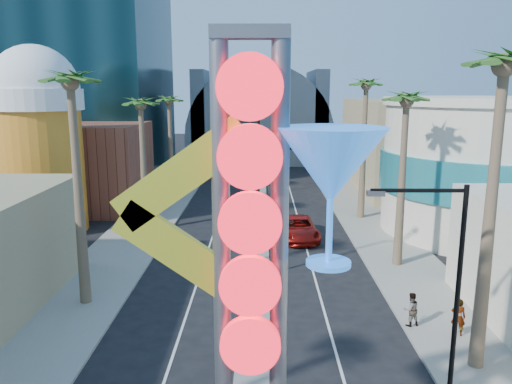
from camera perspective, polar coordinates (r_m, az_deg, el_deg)
name	(u,v)px	position (r m, az deg, el deg)	size (l,w,h in m)	color
sidewalk_west	(153,215)	(46.00, -11.66, -2.54)	(5.00, 100.00, 0.15)	gray
sidewalk_east	(364,215)	(45.89, 12.23, -2.60)	(5.00, 100.00, 0.15)	gray
median	(259,207)	(47.86, 0.30, -1.74)	(1.60, 84.00, 0.15)	gray
brick_filler_west	(90,166)	(49.84, -18.45, 2.79)	(10.00, 10.00, 8.00)	brown
filler_east	(400,145)	(59.03, 16.15, 5.20)	(10.00, 20.00, 10.00)	tan
beer_mug	(39,133)	(42.38, -23.56, 6.21)	(7.00, 7.00, 14.50)	orange
turquoise_building	(489,167)	(42.85, 25.10, 2.62)	(16.60, 16.60, 10.60)	beige
canopy	(260,133)	(80.85, 0.44, 6.78)	(22.00, 16.00, 22.00)	slate
neon_sign	(284,251)	(12.16, 3.23, -6.79)	(6.53, 2.60, 12.55)	gray
streetlight_0	(266,198)	(29.24, 1.17, -0.74)	(3.79, 0.25, 8.00)	black
streetlight_1	(254,150)	(52.94, -0.25, 4.84)	(3.79, 0.25, 8.00)	black
streetlight_2	(446,274)	(18.87, 20.87, -8.71)	(3.45, 0.25, 8.00)	black
palm_1	(71,96)	(26.25, -20.37, 10.22)	(2.40, 2.40, 12.70)	brown
palm_2	(141,112)	(39.69, -13.03, 8.94)	(2.40, 2.40, 11.20)	brown
palm_3	(169,106)	(51.43, -9.89, 9.61)	(2.40, 2.40, 11.20)	brown
palm_5	(502,86)	(20.52, 26.33, 10.80)	(2.40, 2.40, 13.20)	brown
palm_6	(406,110)	(31.81, 16.78, 8.96)	(2.40, 2.40, 11.70)	brown
palm_7	(366,93)	(43.45, 12.46, 10.94)	(2.40, 2.40, 12.70)	brown
red_pickup	(298,228)	(38.08, 4.81, -4.14)	(2.73, 5.92, 1.64)	#9F120C
pedestrian_a	(458,317)	(25.06, 22.11, -13.09)	(0.64, 0.42, 1.75)	gray
pedestrian_b	(411,309)	(25.27, 17.29, -12.67)	(0.79, 0.62, 1.64)	gray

